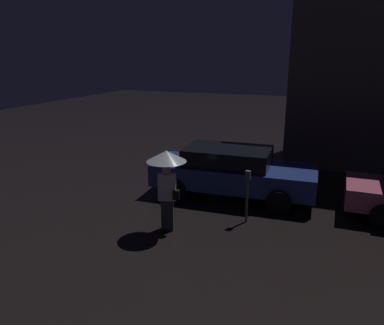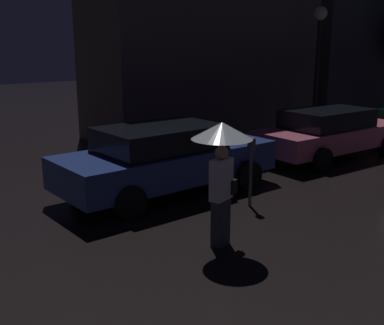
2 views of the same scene
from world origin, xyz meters
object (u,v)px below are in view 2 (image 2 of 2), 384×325
parked_car_pink (329,132)px  pedestrian_with_umbrella (222,152)px  parking_meter (251,165)px  street_lamp_near (319,42)px  parked_car_blue (166,158)px

parked_car_pink → pedestrian_with_umbrella: bearing=-155.3°
parked_car_pink → pedestrian_with_umbrella: pedestrian_with_umbrella is taller
parked_car_pink → parking_meter: 4.77m
street_lamp_near → parked_car_blue: bearing=-162.1°
parked_car_pink → street_lamp_near: street_lamp_near is taller
pedestrian_with_umbrella → parking_meter: size_ratio=1.46×
parked_car_blue → parking_meter: size_ratio=3.54×
street_lamp_near → parking_meter: bearing=-149.1°
pedestrian_with_umbrella → parking_meter: (1.66, 1.07, -0.67)m
parked_car_pink → street_lamp_near: bearing=46.4°
parked_car_blue → street_lamp_near: (7.87, 2.54, 2.30)m
parked_car_pink → parked_car_blue: bearing=-179.5°
parked_car_pink → street_lamp_near: size_ratio=1.08×
pedestrian_with_umbrella → parking_meter: 2.09m
pedestrian_with_umbrella → street_lamp_near: street_lamp_near is taller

